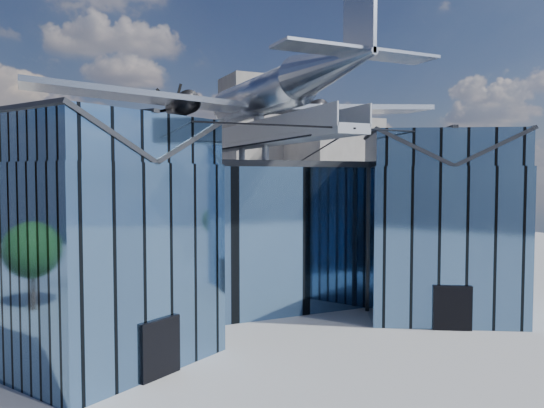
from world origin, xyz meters
name	(u,v)px	position (x,y,z in m)	size (l,w,h in m)	color
ground_plane	(286,328)	(0.00, 0.00, 0.00)	(120.00, 120.00, 0.00)	gray
museum	(248,226)	(0.00, 5.82, 5.54)	(32.88, 24.50, 17.60)	#4A6E98
bg_towers	(141,169)	(1.45, 50.49, 10.01)	(77.00, 24.50, 26.00)	gray
tree_side_e	(456,237)	(20.14, 7.31, 3.64)	(3.48, 3.48, 5.38)	#382316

